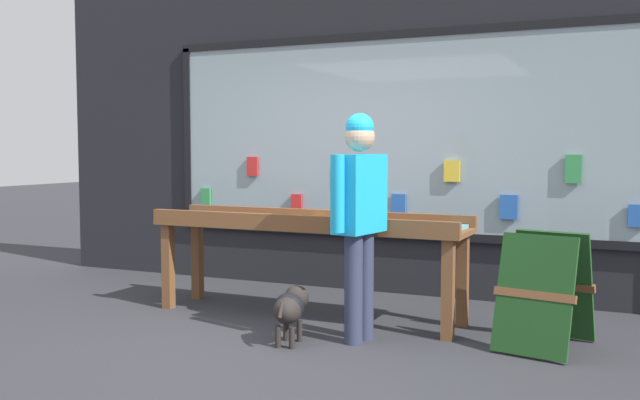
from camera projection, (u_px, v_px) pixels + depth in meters
name	position (u px, v px, depth m)	size (l,w,h in m)	color
ground_plane	(251.00, 346.00, 5.36)	(40.00, 40.00, 0.00)	#2D2D33
shopfront_facade	(370.00, 122.00, 7.39)	(7.52, 0.29, 3.56)	black
display_table_main	(308.00, 232.00, 6.23)	(2.85, 0.67, 0.93)	brown
person_browsing	(359.00, 208.00, 5.41)	(0.30, 0.67, 1.75)	#2D334C
small_dog	(290.00, 307.00, 5.41)	(0.27, 0.55, 0.41)	black
sandwich_board_sign	(545.00, 290.00, 5.28)	(0.69, 0.83, 0.85)	#193F19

